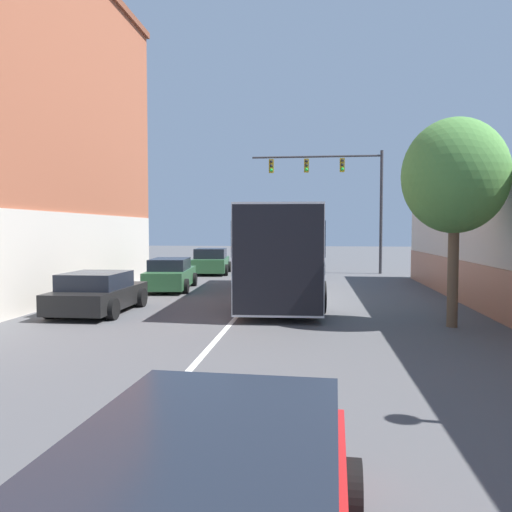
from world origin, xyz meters
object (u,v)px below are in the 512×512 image
object	(u,v)px
parked_car_left_near	(171,275)
traffic_signal_gantry	(340,183)
parked_car_left_far	(98,293)
street_tree_near	(455,177)
parked_car_left_mid	(211,262)
bus	(282,248)

from	to	relation	value
parked_car_left_near	traffic_signal_gantry	xyz separation A→B (m)	(7.64, 9.02, 4.67)
parked_car_left_far	street_tree_near	distance (m)	10.97
parked_car_left_near	traffic_signal_gantry	bearing A→B (deg)	-46.67
parked_car_left_near	street_tree_near	bearing A→B (deg)	-132.65
parked_car_left_mid	traffic_signal_gantry	xyz separation A→B (m)	(7.49, 1.22, 4.61)
bus	parked_car_left_far	bearing A→B (deg)	125.28
parked_car_left_near	parked_car_left_far	bearing A→B (deg)	168.37
bus	parked_car_left_near	bearing A→B (deg)	67.16
bus	traffic_signal_gantry	xyz separation A→B (m)	(2.70, 10.87, 3.45)
bus	parked_car_left_far	distance (m)	7.06
bus	parked_car_left_near	xyz separation A→B (m)	(-4.94, 1.84, -1.23)
parked_car_left_far	bus	bearing A→B (deg)	-52.64
bus	parked_car_left_mid	bearing A→B (deg)	23.99
traffic_signal_gantry	street_tree_near	bearing A→B (deg)	-82.34
parked_car_left_mid	street_tree_near	world-z (taller)	street_tree_near
bus	parked_car_left_mid	xyz separation A→B (m)	(-4.79, 9.64, -1.17)
parked_car_left_far	traffic_signal_gantry	bearing A→B (deg)	-28.80
street_tree_near	parked_car_left_near	bearing A→B (deg)	143.76
parked_car_left_mid	bus	bearing A→B (deg)	-159.32
parked_car_left_mid	parked_car_left_near	bearing A→B (deg)	173.14
parked_car_left_far	street_tree_near	bearing A→B (deg)	-96.42
traffic_signal_gantry	parked_car_left_far	bearing A→B (deg)	-118.48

